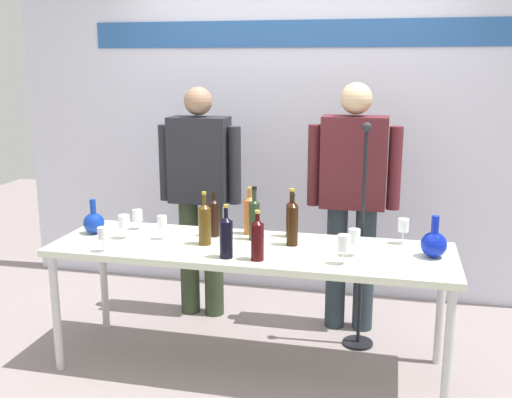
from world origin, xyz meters
The scene contains 23 objects.
ground_plane centered at (0.00, 0.00, 0.00)m, with size 10.00×10.00×0.00m, color gray.
back_wall centered at (0.00, 1.39, 1.50)m, with size 4.58×0.11×3.00m.
display_table centered at (0.00, 0.00, 0.72)m, with size 2.37×0.71×0.78m.
decanter_blue_left centered at (-1.03, 0.04, 0.85)m, with size 0.13×0.13×0.22m.
decanter_blue_right centered at (1.04, 0.04, 0.85)m, with size 0.15×0.15×0.24m.
presenter_left centered at (-0.54, 0.71, 0.96)m, with size 0.61×0.22×1.67m.
presenter_right centered at (0.54, 0.71, 0.99)m, with size 0.62×0.22×1.71m.
wine_bottle_0 centered at (-0.08, -0.23, 0.90)m, with size 0.07×0.07×0.31m.
wine_bottle_1 centered at (0.10, -0.23, 0.90)m, with size 0.07×0.07×0.28m.
wine_bottle_2 centered at (-0.01, 0.14, 0.92)m, with size 0.06×0.06×0.33m.
wine_bottle_3 centered at (-0.27, -0.02, 0.91)m, with size 0.07×0.07×0.32m.
wine_bottle_4 centered at (-0.27, 0.16, 0.90)m, with size 0.07×0.07×0.29m.
wine_bottle_5 centered at (0.24, 0.08, 0.91)m, with size 0.07×0.07×0.32m.
wine_bottle_6 centered at (0.20, 0.26, 0.90)m, with size 0.07×0.07×0.31m.
wine_bottle_7 centered at (-0.07, 0.26, 0.91)m, with size 0.07×0.07×0.30m.
wine_glass_left_0 centered at (-0.56, 0.02, 0.88)m, with size 0.06×0.06×0.15m.
wine_glass_left_1 centered at (-0.80, 0.19, 0.87)m, with size 0.07×0.07×0.13m.
wine_glass_left_2 centered at (-0.79, -0.02, 0.88)m, with size 0.07×0.07×0.15m.
wine_glass_left_3 centered at (-0.80, -0.29, 0.88)m, with size 0.06×0.06×0.15m.
wine_glass_right_0 centered at (0.56, -0.19, 0.89)m, with size 0.07×0.07×0.16m.
wine_glass_right_1 centered at (0.61, -0.04, 0.89)m, with size 0.07×0.07×0.16m.
wine_glass_right_2 centered at (0.88, 0.26, 0.89)m, with size 0.07×0.07×0.15m.
microphone_stand centered at (0.63, 0.44, 0.49)m, with size 0.20×0.20×1.48m.
Camera 1 is at (0.81, -3.29, 1.85)m, focal length 42.06 mm.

